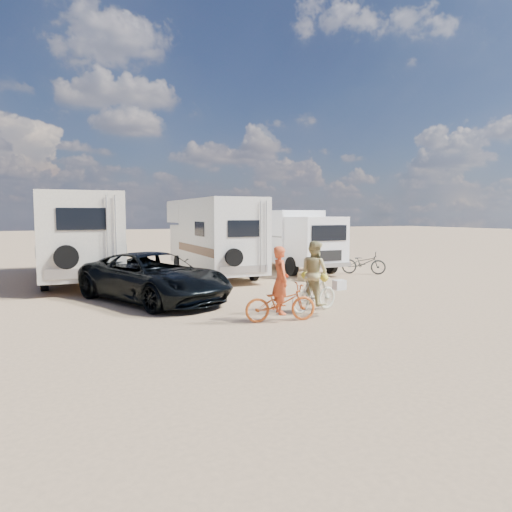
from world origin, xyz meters
name	(u,v)px	position (x,y,z in m)	size (l,w,h in m)	color
ground	(277,304)	(0.00, 0.00, 0.00)	(140.00, 140.00, 0.00)	tan
rv_main	(213,238)	(0.41, 6.60, 1.57)	(2.13, 6.86, 3.14)	white
rv_left	(80,238)	(-4.67, 7.48, 1.63)	(2.60, 7.90, 3.26)	white
box_truck	(290,240)	(4.23, 6.95, 1.35)	(2.17, 6.21, 2.71)	white
dark_suv	(154,277)	(-3.08, 1.82, 0.71)	(2.36, 5.12, 1.42)	black
bike_man	(280,303)	(-0.92, -1.96, 0.45)	(0.59, 1.70, 0.89)	#CD571C
bike_woman	(314,294)	(0.39, -1.35, 0.47)	(0.44, 1.57, 0.95)	beige
rider_man	(280,288)	(-0.92, -1.96, 0.80)	(0.58, 0.38, 1.60)	#D54F26
rider_woman	(314,280)	(0.39, -1.35, 0.83)	(0.81, 0.63, 1.66)	tan
bike_parked	(364,263)	(6.40, 4.38, 0.48)	(0.64, 1.82, 0.96)	black
cooler	(174,285)	(-2.08, 3.35, 0.20)	(0.51, 0.37, 0.41)	#226990
crate	(305,276)	(3.09, 3.64, 0.17)	(0.42, 0.42, 0.33)	#967F56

